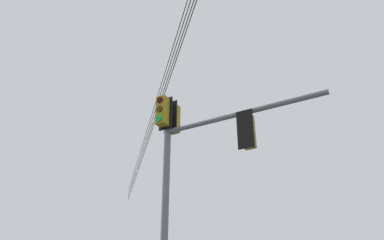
% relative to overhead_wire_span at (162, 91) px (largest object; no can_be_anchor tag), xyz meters
% --- Properties ---
extents(signal_mast_assembly, '(2.23, 4.60, 7.10)m').
position_rel_overhead_wire_span_xyz_m(signal_mast_assembly, '(0.38, 2.03, -3.29)').
color(signal_mast_assembly, slate).
rests_on(signal_mast_assembly, ground).
extents(overhead_wire_span, '(14.06, 30.28, 1.70)m').
position_rel_overhead_wire_span_xyz_m(overhead_wire_span, '(0.00, 0.00, 0.00)').
color(overhead_wire_span, black).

